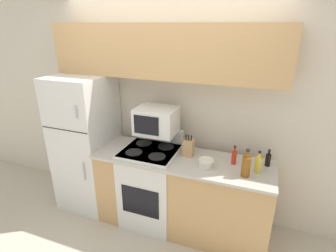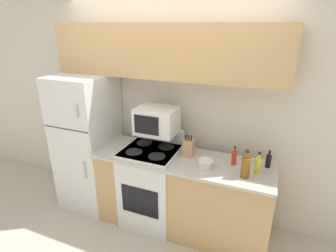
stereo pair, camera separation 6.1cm
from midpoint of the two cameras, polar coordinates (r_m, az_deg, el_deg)
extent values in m
plane|color=beige|center=(3.23, -4.25, -22.49)|extent=(12.00, 12.00, 0.00)
cube|color=beige|center=(3.13, 0.88, 3.52)|extent=(8.00, 0.05, 2.55)
cube|color=tan|center=(3.06, 3.50, -14.66)|extent=(1.90, 0.57, 0.88)
cube|color=#BCB7AD|center=(2.80, 3.57, -7.35)|extent=(1.90, 0.61, 0.03)
cube|color=silver|center=(3.44, -16.47, -3.39)|extent=(0.63, 0.68, 1.69)
cube|color=#383838|center=(3.10, -20.81, -0.60)|extent=(0.61, 0.01, 0.01)
cylinder|color=#B7B7BC|center=(2.88, -18.68, 3.07)|extent=(0.02, 0.02, 0.14)
cylinder|color=#B7B7BC|center=(3.16, -17.16, -9.24)|extent=(0.02, 0.02, 0.22)
cube|color=tan|center=(2.83, -0.41, 15.97)|extent=(2.54, 0.31, 0.56)
cube|color=silver|center=(3.14, -3.07, -12.85)|extent=(0.60, 0.57, 0.94)
cube|color=black|center=(2.94, -5.56, -16.05)|extent=(0.43, 0.01, 0.34)
cube|color=#2D2D2D|center=(2.90, -3.25, -5.24)|extent=(0.58, 0.55, 0.01)
cube|color=silver|center=(3.09, -1.14, -1.74)|extent=(0.58, 0.06, 0.16)
cylinder|color=black|center=(2.86, -6.81, -5.62)|extent=(0.18, 0.18, 0.01)
cylinder|color=black|center=(2.75, -1.81, -6.63)|extent=(0.18, 0.18, 0.01)
cylinder|color=black|center=(3.06, -4.55, -3.66)|extent=(0.18, 0.18, 0.01)
cylinder|color=black|center=(2.95, 0.18, -4.51)|extent=(0.18, 0.18, 0.01)
cube|color=silver|center=(2.86, -1.80, 1.22)|extent=(0.44, 0.34, 0.29)
cube|color=black|center=(2.73, -4.11, 0.18)|extent=(0.28, 0.01, 0.20)
cube|color=tan|center=(2.82, 5.15, -4.78)|extent=(0.10, 0.10, 0.18)
cylinder|color=black|center=(2.76, 4.61, -2.52)|extent=(0.01, 0.01, 0.06)
cylinder|color=black|center=(2.76, 5.17, -2.61)|extent=(0.01, 0.01, 0.06)
cylinder|color=black|center=(2.75, 5.73, -2.70)|extent=(0.01, 0.01, 0.06)
cylinder|color=silver|center=(2.64, 8.79, -8.17)|extent=(0.14, 0.14, 0.08)
torus|color=silver|center=(2.62, 8.84, -7.44)|extent=(0.15, 0.15, 0.01)
cylinder|color=brown|center=(2.54, 17.18, -8.68)|extent=(0.08, 0.08, 0.20)
cylinder|color=brown|center=(2.48, 17.50, -6.09)|extent=(0.04, 0.04, 0.06)
cylinder|color=black|center=(2.46, 17.61, -5.22)|extent=(0.04, 0.04, 0.02)
cylinder|color=gold|center=(2.65, 19.61, -8.20)|extent=(0.06, 0.06, 0.15)
cylinder|color=gold|center=(2.60, 19.88, -6.25)|extent=(0.03, 0.03, 0.05)
cylinder|color=black|center=(2.59, 19.97, -5.60)|extent=(0.03, 0.03, 0.02)
cylinder|color=black|center=(2.79, 21.58, -7.17)|extent=(0.05, 0.05, 0.13)
cylinder|color=black|center=(2.76, 21.81, -5.66)|extent=(0.02, 0.02, 0.04)
cylinder|color=black|center=(2.75, 21.89, -5.15)|extent=(0.03, 0.03, 0.01)
cylinder|color=red|center=(2.73, 14.78, -6.81)|extent=(0.05, 0.05, 0.14)
cylinder|color=red|center=(2.69, 14.96, -5.08)|extent=(0.02, 0.02, 0.04)
cylinder|color=black|center=(2.68, 15.02, -4.50)|extent=(0.02, 0.03, 0.02)
camera|label=1|loc=(0.03, -89.35, 0.25)|focal=28.00mm
camera|label=2|loc=(0.03, 90.65, -0.25)|focal=28.00mm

